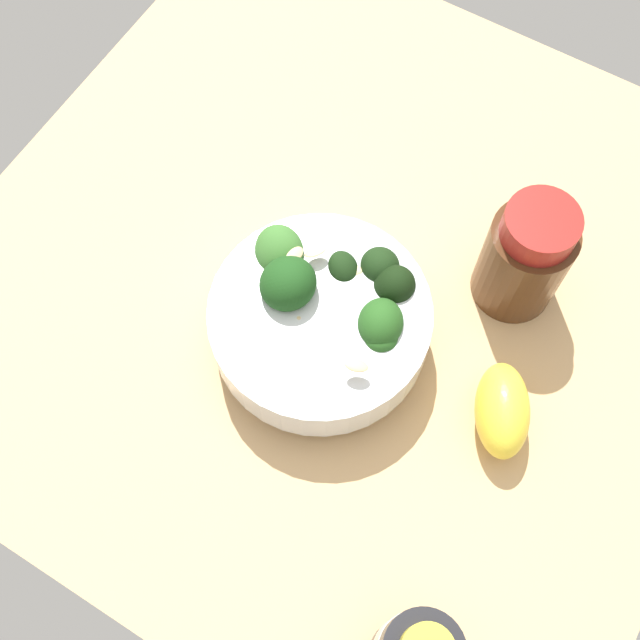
% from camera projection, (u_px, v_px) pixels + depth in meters
% --- Properties ---
extents(ground_plane, '(0.64, 0.64, 0.05)m').
position_uv_depth(ground_plane, '(345.00, 291.00, 0.71)').
color(ground_plane, tan).
extents(bowl_of_broccoli, '(0.17, 0.17, 0.10)m').
position_uv_depth(bowl_of_broccoli, '(322.00, 316.00, 0.63)').
color(bowl_of_broccoli, white).
rests_on(bowl_of_broccoli, ground_plane).
extents(lemon_wedge, '(0.09, 0.07, 0.05)m').
position_uv_depth(lemon_wedge, '(502.00, 410.00, 0.62)').
color(lemon_wedge, yellow).
rests_on(lemon_wedge, ground_plane).
extents(bottle_short, '(0.07, 0.07, 0.11)m').
position_uv_depth(bottle_short, '(525.00, 257.00, 0.64)').
color(bottle_short, '#472814').
rests_on(bottle_short, ground_plane).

